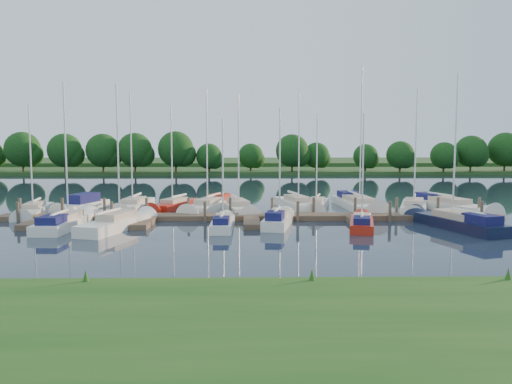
{
  "coord_description": "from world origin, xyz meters",
  "views": [
    {
      "loc": [
        -0.27,
        -31.58,
        6.21
      ],
      "look_at": [
        0.37,
        8.0,
        2.2
      ],
      "focal_mm": 35.0,
      "sensor_mm": 36.0,
      "label": 1
    }
  ],
  "objects_px": {
    "dock": "(251,218)",
    "sailboat_s_2": "(223,224)",
    "motorboat": "(82,206)",
    "sailboat_n_0": "(34,212)",
    "sailboat_n_5": "(238,209)"
  },
  "relations": [
    {
      "from": "motorboat",
      "to": "sailboat_s_2",
      "type": "bearing_deg",
      "value": 159.99
    },
    {
      "from": "sailboat_n_0",
      "to": "sailboat_s_2",
      "type": "bearing_deg",
      "value": 147.57
    },
    {
      "from": "dock",
      "to": "sailboat_n_5",
      "type": "relative_size",
      "value": 3.74
    },
    {
      "from": "dock",
      "to": "sailboat_n_5",
      "type": "distance_m",
      "value": 4.8
    },
    {
      "from": "dock",
      "to": "motorboat",
      "type": "bearing_deg",
      "value": 157.72
    },
    {
      "from": "motorboat",
      "to": "sailboat_s_2",
      "type": "distance_m",
      "value": 16.51
    },
    {
      "from": "dock",
      "to": "sailboat_n_0",
      "type": "height_order",
      "value": "sailboat_n_0"
    },
    {
      "from": "sailboat_n_5",
      "to": "dock",
      "type": "bearing_deg",
      "value": 90.03
    },
    {
      "from": "motorboat",
      "to": "sailboat_s_2",
      "type": "height_order",
      "value": "sailboat_s_2"
    },
    {
      "from": "dock",
      "to": "sailboat_n_0",
      "type": "relative_size",
      "value": 4.14
    },
    {
      "from": "dock",
      "to": "motorboat",
      "type": "height_order",
      "value": "motorboat"
    },
    {
      "from": "dock",
      "to": "sailboat_s_2",
      "type": "relative_size",
      "value": 4.92
    },
    {
      "from": "dock",
      "to": "sailboat_s_2",
      "type": "bearing_deg",
      "value": -120.48
    },
    {
      "from": "dock",
      "to": "sailboat_s_2",
      "type": "distance_m",
      "value": 4.1
    },
    {
      "from": "dock",
      "to": "sailboat_s_2",
      "type": "xyz_separation_m",
      "value": [
        -2.08,
        -3.53,
        0.11
      ]
    }
  ]
}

